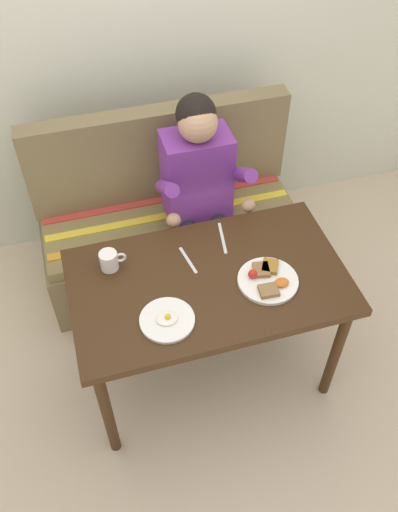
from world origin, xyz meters
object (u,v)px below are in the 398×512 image
Objects in this scene: coffee_mug at (109,260)px; table at (208,291)px; knife at (222,238)px; couch at (170,227)px; fork at (188,260)px; person at (201,187)px; plate_eggs at (167,320)px; plate_breakfast at (268,279)px.

table is at bearing -25.02° from coffee_mug.
knife is (0.53, 0.03, -0.04)m from coffee_mug.
fork is (-0.06, -0.64, 0.40)m from couch.
person reaches higher than plate_eggs.
person reaches higher than plate_breakfast.
table is at bearing 160.71° from plate_breakfast.
couch is at bearing 74.80° from fork.
table is at bearing 36.58° from plate_eggs.
plate_breakfast is 1.31× the size of knife.
knife is at bearing 109.44° from plate_breakfast.
person is 0.37m from knife.
plate_breakfast is at bearing -81.26° from person.
table is 4.58× the size of plate_breakfast.
couch is 8.47× the size of fork.
couch is at bearing 55.69° from coffee_mug.
plate_breakfast is at bearing -61.75° from knife.
plate_eggs reaches higher than knife.
plate_breakfast is 0.47m from plate_eggs.
plate_breakfast is at bearing -74.28° from couch.
plate_breakfast is 0.69m from coffee_mug.
coffee_mug is (-0.17, 0.35, 0.04)m from plate_eggs.
fork is at bearing 114.12° from table.
couch is at bearing 112.43° from knife.
couch reaches higher than plate_eggs.
knife is at bearing 58.59° from table.
coffee_mug reaches higher than table.
plate_eggs is 0.34m from fork.
person is 5.38× the size of plate_eggs.
fork is (-0.19, -0.46, -0.01)m from person.
plate_eggs reaches higher than fork.
couch is at bearing 105.72° from plate_breakfast.
knife is at bearing -76.38° from couch.
person is at bearing -52.28° from couch.
coffee_mug reaches higher than knife.
fork is at bearing -145.99° from knife.
coffee_mug is at bearing -142.67° from person.
person reaches higher than knife.
coffee_mug is at bearing 160.40° from fork.
coffee_mug reaches higher than fork.
person is 6.06× the size of knife.
person is 0.67m from coffee_mug.
plate_eggs is 1.91× the size of coffee_mug.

